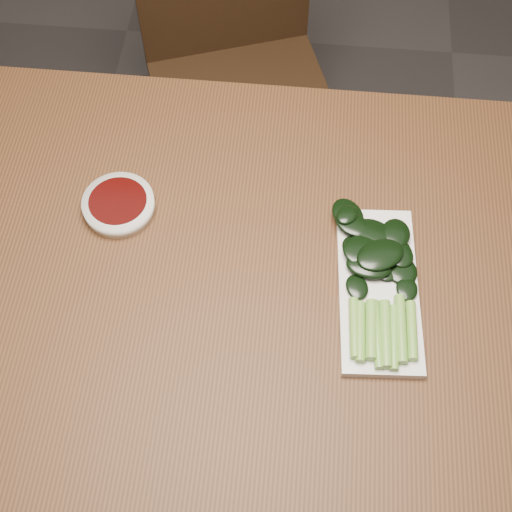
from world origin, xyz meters
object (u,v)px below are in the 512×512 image
at_px(serving_plate, 378,289).
at_px(table, 245,295).
at_px(chair_far, 237,66).
at_px(gai_lan, 377,273).
at_px(sauce_bowl, 119,205).

bearing_deg(serving_plate, table, 176.83).
xyz_separation_m(table, chair_far, (-0.10, 0.71, -0.19)).
xyz_separation_m(chair_far, gai_lan, (0.30, -0.70, 0.29)).
relative_size(chair_far, serving_plate, 3.08).
xyz_separation_m(table, sauce_bowl, (-0.22, 0.10, 0.09)).
height_order(table, chair_far, chair_far).
bearing_deg(serving_plate, chair_far, 112.68).
bearing_deg(serving_plate, gai_lan, 104.29).
xyz_separation_m(chair_far, sauce_bowl, (-0.12, -0.61, 0.28)).
height_order(chair_far, serving_plate, chair_far).
distance_m(chair_far, serving_plate, 0.83).
height_order(table, gai_lan, gai_lan).
distance_m(table, serving_plate, 0.22).
distance_m(table, sauce_bowl, 0.25).
bearing_deg(chair_far, table, -101.82).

